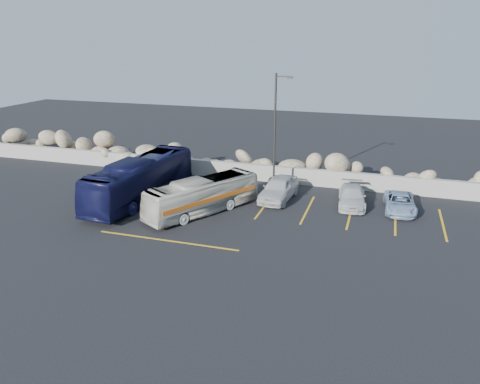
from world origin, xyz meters
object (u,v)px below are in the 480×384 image
(tour_coach, at_px, (140,179))
(car_a, at_px, (279,188))
(vintage_bus, at_px, (203,196))
(car_d, at_px, (400,203))
(lamppost, at_px, (276,131))
(car_c, at_px, (352,196))

(tour_coach, relative_size, car_a, 2.24)
(tour_coach, xyz_separation_m, car_a, (8.58, 2.75, -0.63))
(vintage_bus, height_order, car_a, vintage_bus)
(car_d, bearing_deg, lamppost, 168.92)
(tour_coach, relative_size, car_c, 2.48)
(lamppost, bearing_deg, car_c, -9.22)
(car_c, height_order, car_d, car_c)
(car_a, distance_m, car_d, 7.58)
(vintage_bus, bearing_deg, car_a, 73.47)
(vintage_bus, relative_size, car_c, 1.91)
(vintage_bus, distance_m, car_d, 12.09)
(lamppost, height_order, vintage_bus, lamppost)
(lamppost, distance_m, tour_coach, 9.37)
(tour_coach, xyz_separation_m, car_d, (16.16, 2.90, -0.86))
(tour_coach, bearing_deg, lamppost, 30.23)
(tour_coach, height_order, car_c, tour_coach)
(car_a, relative_size, car_c, 1.10)
(car_a, xyz_separation_m, car_c, (4.68, 0.32, -0.17))
(vintage_bus, distance_m, car_c, 9.46)
(lamppost, relative_size, car_a, 1.80)
(car_a, bearing_deg, car_d, 5.72)
(lamppost, relative_size, tour_coach, 0.80)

